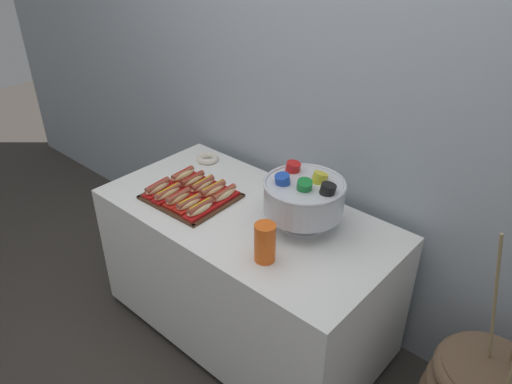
{
  "coord_description": "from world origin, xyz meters",
  "views": [
    {
      "loc": [
        1.33,
        -1.42,
        2.03
      ],
      "look_at": [
        0.02,
        0.06,
        0.85
      ],
      "focal_mm": 34.33,
      "sensor_mm": 36.0,
      "label": 1
    }
  ],
  "objects": [
    {
      "name": "buffet_table",
      "position": [
        0.0,
        0.0,
        0.4
      ],
      "size": [
        1.46,
        0.75,
        0.76
      ],
      "color": "white",
      "rests_on": "ground_plane"
    },
    {
      "name": "hot_dog_4",
      "position": [
        -0.14,
        -0.16,
        0.79
      ],
      "size": [
        0.07,
        0.18,
        0.06
      ],
      "color": "red",
      "rests_on": "serving_tray"
    },
    {
      "name": "hot_dog_7",
      "position": [
        -0.29,
        0.0,
        0.79
      ],
      "size": [
        0.08,
        0.18,
        0.06
      ],
      "color": "#B21414",
      "rests_on": "serving_tray"
    },
    {
      "name": "serving_tray",
      "position": [
        -0.29,
        -0.08,
        0.76
      ],
      "size": [
        0.42,
        0.37,
        0.01
      ],
      "color": "#472B19",
      "rests_on": "buffet_table"
    },
    {
      "name": "hot_dog_2",
      "position": [
        -0.29,
        -0.16,
        0.79
      ],
      "size": [
        0.07,
        0.16,
        0.06
      ],
      "color": "red",
      "rests_on": "serving_tray"
    },
    {
      "name": "hot_dog_0",
      "position": [
        -0.44,
        -0.17,
        0.79
      ],
      "size": [
        0.08,
        0.17,
        0.06
      ],
      "color": "red",
      "rests_on": "serving_tray"
    },
    {
      "name": "ground_plane",
      "position": [
        0.0,
        0.0,
        0.0
      ],
      "size": [
        10.0,
        10.0,
        0.0
      ],
      "primitive_type": "plane",
      "color": "#38332D"
    },
    {
      "name": "back_wall",
      "position": [
        0.0,
        0.49,
        1.3
      ],
      "size": [
        6.0,
        0.1,
        2.6
      ],
      "primitive_type": "cube",
      "color": "#9EA8B2",
      "rests_on": "ground_plane"
    },
    {
      "name": "hot_dog_3",
      "position": [
        -0.21,
        -0.16,
        0.79
      ],
      "size": [
        0.07,
        0.15,
        0.06
      ],
      "color": "red",
      "rests_on": "serving_tray"
    },
    {
      "name": "hot_dog_9",
      "position": [
        -0.14,
        0.01,
        0.79
      ],
      "size": [
        0.07,
        0.17,
        0.06
      ],
      "color": "red",
      "rests_on": "serving_tray"
    },
    {
      "name": "cup_stack",
      "position": [
        0.3,
        -0.21,
        0.84
      ],
      "size": [
        0.09,
        0.09,
        0.17
      ],
      "color": "#EA5B19",
      "rests_on": "buffet_table"
    },
    {
      "name": "hot_dog_5",
      "position": [
        -0.44,
        -0.0,
        0.79
      ],
      "size": [
        0.08,
        0.17,
        0.06
      ],
      "color": "red",
      "rests_on": "serving_tray"
    },
    {
      "name": "hot_dog_8",
      "position": [
        -0.22,
        0.0,
        0.79
      ],
      "size": [
        0.07,
        0.17,
        0.06
      ],
      "color": "#B21414",
      "rests_on": "serving_tray"
    },
    {
      "name": "punch_bowl",
      "position": [
        0.27,
        0.09,
        0.91
      ],
      "size": [
        0.37,
        0.37,
        0.27
      ],
      "color": "silver",
      "rests_on": "buffet_table"
    },
    {
      "name": "donut",
      "position": [
        -0.52,
        0.25,
        0.77
      ],
      "size": [
        0.12,
        0.12,
        0.03
      ],
      "color": "silver",
      "rests_on": "buffet_table"
    },
    {
      "name": "hot_dog_6",
      "position": [
        -0.37,
        -0.0,
        0.79
      ],
      "size": [
        0.07,
        0.17,
        0.06
      ],
      "color": "#B21414",
      "rests_on": "serving_tray"
    },
    {
      "name": "hot_dog_1",
      "position": [
        -0.36,
        -0.17,
        0.79
      ],
      "size": [
        0.07,
        0.18,
        0.06
      ],
      "color": "#B21414",
      "rests_on": "serving_tray"
    }
  ]
}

